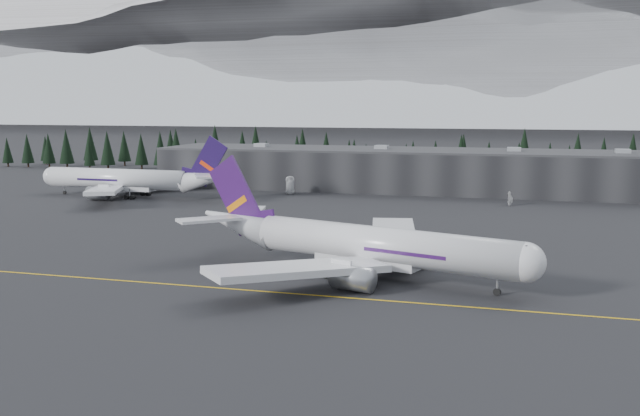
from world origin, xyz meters
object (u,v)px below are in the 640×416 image
(jet_main, at_px, (353,243))
(gse_vehicle_a, at_px, (290,192))
(terminal, at_px, (413,170))
(gse_vehicle_b, at_px, (510,203))
(jet_parked, at_px, (133,180))

(jet_main, xyz_separation_m, gse_vehicle_a, (-41.14, 92.80, -4.26))
(terminal, bearing_deg, gse_vehicle_b, -42.74)
(jet_parked, height_order, gse_vehicle_b, jet_parked)
(jet_main, height_order, gse_vehicle_a, jet_main)
(terminal, relative_size, jet_parked, 2.62)
(gse_vehicle_b, bearing_deg, jet_parked, -91.16)
(terminal, height_order, gse_vehicle_b, terminal)
(jet_main, bearing_deg, gse_vehicle_b, 92.36)
(jet_parked, height_order, gse_vehicle_a, jet_parked)
(terminal, height_order, jet_main, jet_main)
(jet_parked, relative_size, gse_vehicle_b, 16.24)
(terminal, relative_size, gse_vehicle_b, 42.55)
(jet_parked, bearing_deg, gse_vehicle_a, -153.48)
(jet_parked, bearing_deg, gse_vehicle_b, -172.02)
(terminal, height_order, gse_vehicle_a, terminal)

